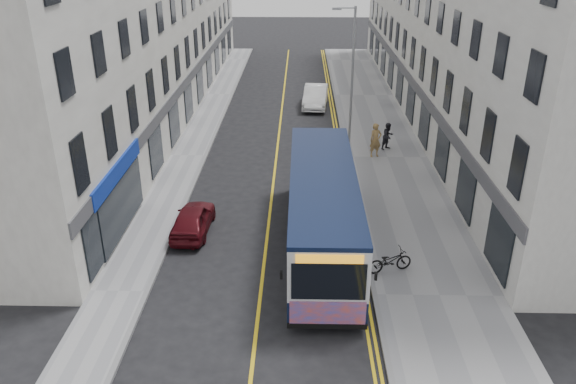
{
  "coord_description": "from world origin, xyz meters",
  "views": [
    {
      "loc": [
        1.35,
        -17.52,
        11.59
      ],
      "look_at": [
        0.85,
        3.99,
        1.6
      ],
      "focal_mm": 35.0,
      "sensor_mm": 36.0,
      "label": 1
    }
  ],
  "objects_px": {
    "city_bus": "(322,208)",
    "car_white": "(315,96)",
    "pedestrian_near": "(376,140)",
    "car_maroon": "(193,219)",
    "pedestrian_far": "(388,136)",
    "streetlamp": "(351,73)",
    "bicycle": "(390,261)"
  },
  "relations": [
    {
      "from": "bicycle",
      "to": "car_white",
      "type": "xyz_separation_m",
      "value": [
        -2.28,
        22.09,
        0.19
      ]
    },
    {
      "from": "car_maroon",
      "to": "pedestrian_far",
      "type": "bearing_deg",
      "value": -131.74
    },
    {
      "from": "pedestrian_far",
      "to": "city_bus",
      "type": "bearing_deg",
      "value": -149.2
    },
    {
      "from": "car_white",
      "to": "car_maroon",
      "type": "height_order",
      "value": "car_white"
    },
    {
      "from": "car_maroon",
      "to": "pedestrian_near",
      "type": "bearing_deg",
      "value": -132.67
    },
    {
      "from": "pedestrian_far",
      "to": "car_white",
      "type": "relative_size",
      "value": 0.34
    },
    {
      "from": "streetlamp",
      "to": "car_maroon",
      "type": "relative_size",
      "value": 2.23
    },
    {
      "from": "pedestrian_far",
      "to": "pedestrian_near",
      "type": "bearing_deg",
      "value": -164.68
    },
    {
      "from": "pedestrian_far",
      "to": "car_white",
      "type": "bearing_deg",
      "value": 75.14
    },
    {
      "from": "pedestrian_near",
      "to": "car_maroon",
      "type": "distance_m",
      "value": 12.35
    },
    {
      "from": "pedestrian_far",
      "to": "car_maroon",
      "type": "relative_size",
      "value": 0.44
    },
    {
      "from": "city_bus",
      "to": "pedestrian_near",
      "type": "xyz_separation_m",
      "value": [
        3.29,
        9.9,
        -0.69
      ]
    },
    {
      "from": "streetlamp",
      "to": "car_white",
      "type": "height_order",
      "value": "streetlamp"
    },
    {
      "from": "bicycle",
      "to": "pedestrian_far",
      "type": "relative_size",
      "value": 1.09
    },
    {
      "from": "pedestrian_near",
      "to": "pedestrian_far",
      "type": "bearing_deg",
      "value": 34.64
    },
    {
      "from": "pedestrian_near",
      "to": "car_maroon",
      "type": "bearing_deg",
      "value": -154.05
    },
    {
      "from": "car_maroon",
      "to": "bicycle",
      "type": "bearing_deg",
      "value": 160.82
    },
    {
      "from": "streetlamp",
      "to": "pedestrian_far",
      "type": "xyz_separation_m",
      "value": [
        2.25,
        -0.72,
        -3.48
      ]
    },
    {
      "from": "city_bus",
      "to": "pedestrian_far",
      "type": "distance_m",
      "value": 11.89
    },
    {
      "from": "streetlamp",
      "to": "pedestrian_far",
      "type": "distance_m",
      "value": 4.2
    },
    {
      "from": "streetlamp",
      "to": "pedestrian_far",
      "type": "bearing_deg",
      "value": -17.81
    },
    {
      "from": "pedestrian_near",
      "to": "car_white",
      "type": "relative_size",
      "value": 0.41
    },
    {
      "from": "pedestrian_far",
      "to": "car_white",
      "type": "height_order",
      "value": "pedestrian_far"
    },
    {
      "from": "bicycle",
      "to": "pedestrian_near",
      "type": "xyz_separation_m",
      "value": [
        0.84,
        11.82,
        0.51
      ]
    },
    {
      "from": "pedestrian_near",
      "to": "pedestrian_far",
      "type": "relative_size",
      "value": 1.22
    },
    {
      "from": "pedestrian_far",
      "to": "car_maroon",
      "type": "bearing_deg",
      "value": -172.44
    },
    {
      "from": "bicycle",
      "to": "car_white",
      "type": "distance_m",
      "value": 22.21
    },
    {
      "from": "pedestrian_near",
      "to": "car_white",
      "type": "distance_m",
      "value": 10.74
    },
    {
      "from": "pedestrian_near",
      "to": "car_maroon",
      "type": "height_order",
      "value": "pedestrian_near"
    },
    {
      "from": "streetlamp",
      "to": "pedestrian_far",
      "type": "relative_size",
      "value": 5.08
    },
    {
      "from": "city_bus",
      "to": "car_white",
      "type": "bearing_deg",
      "value": 89.51
    },
    {
      "from": "city_bus",
      "to": "car_maroon",
      "type": "relative_size",
      "value": 3.1
    }
  ]
}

